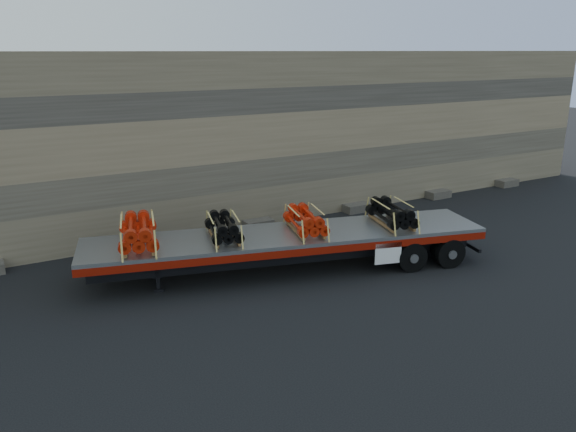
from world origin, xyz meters
The scene contains 7 objects.
ground centered at (0.00, 0.00, 0.00)m, with size 120.00×120.00×0.00m, color black.
rock_wall centered at (0.00, 6.50, 3.50)m, with size 44.00×3.00×7.00m, color #7A6B54.
trailer centered at (0.77, 0.09, 0.65)m, with size 13.08×2.52×1.31m, color #9DA0A5, non-canonical shape.
bundle_front centered at (-3.78, 1.29, 1.71)m, with size 1.13×2.27×0.80m, color red, non-canonical shape.
bundle_midfront centered at (-1.26, 0.62, 1.65)m, with size 0.97×1.93×0.68m, color black, non-canonical shape.
bundle_midrear centered at (1.35, -0.07, 1.66)m, with size 1.00×2.00×0.71m, color red, non-canonical shape.
bundle_rear centered at (4.31, -0.85, 1.68)m, with size 1.04×2.08×0.74m, color black, non-canonical shape.
Camera 1 is at (-7.87, -14.98, 7.03)m, focal length 35.00 mm.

